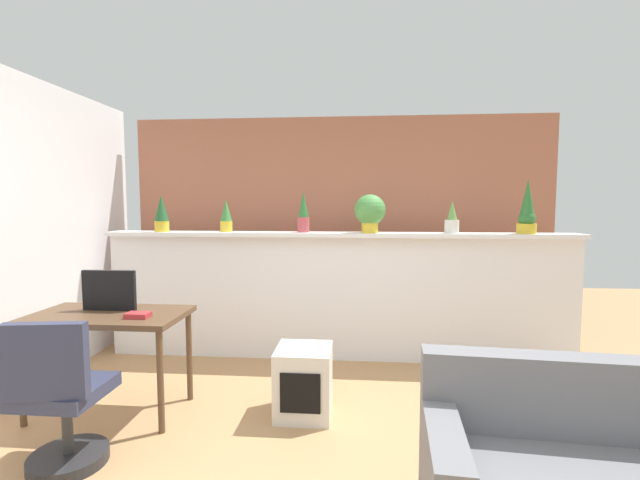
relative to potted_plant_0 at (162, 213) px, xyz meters
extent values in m
cube|color=white|center=(1.76, 0.07, -0.84)|extent=(4.60, 0.16, 1.23)
cube|color=white|center=(1.76, 0.03, -0.20)|extent=(4.60, 0.29, 0.04)
cube|color=#AD664C|center=(1.76, 0.67, -0.20)|extent=(4.60, 0.10, 2.50)
cylinder|color=gold|center=(0.00, 0.00, -0.13)|extent=(0.14, 0.14, 0.11)
cone|color=#235B2D|center=(0.00, 0.00, 0.05)|extent=(0.14, 0.14, 0.26)
cylinder|color=gold|center=(0.64, 0.06, -0.13)|extent=(0.12, 0.12, 0.11)
cone|color=#3D843D|center=(0.64, 0.06, 0.03)|extent=(0.12, 0.12, 0.22)
cylinder|color=#B7474C|center=(1.43, 0.04, -0.11)|extent=(0.12, 0.12, 0.15)
cone|color=#2D7033|center=(1.43, 0.04, 0.09)|extent=(0.10, 0.10, 0.26)
cylinder|color=gold|center=(2.07, -0.01, -0.13)|extent=(0.16, 0.16, 0.11)
sphere|color=#4C9347|center=(2.07, -0.01, 0.04)|extent=(0.30, 0.30, 0.30)
cylinder|color=silver|center=(2.85, 0.02, -0.12)|extent=(0.13, 0.13, 0.13)
cone|color=#669E4C|center=(2.85, 0.02, 0.03)|extent=(0.10, 0.10, 0.18)
cylinder|color=gold|center=(3.53, 0.00, -0.14)|extent=(0.17, 0.17, 0.10)
sphere|color=#2D7033|center=(3.53, 0.00, -0.04)|extent=(0.15, 0.15, 0.15)
cone|color=#2D7033|center=(3.53, 0.00, 0.16)|extent=(0.13, 0.13, 0.34)
cylinder|color=brown|center=(-0.36, -1.46, -1.10)|extent=(0.04, 0.04, 0.71)
cylinder|color=brown|center=(0.64, -1.46, -1.10)|extent=(0.04, 0.04, 0.71)
cylinder|color=brown|center=(-0.36, -0.96, -1.10)|extent=(0.04, 0.04, 0.71)
cylinder|color=brown|center=(0.64, -0.96, -1.10)|extent=(0.04, 0.04, 0.71)
cube|color=brown|center=(0.14, -1.21, -0.72)|extent=(1.10, 0.60, 0.04)
cube|color=black|center=(0.10, -1.13, -0.55)|extent=(0.41, 0.04, 0.30)
cylinder|color=#262628|center=(0.25, -1.85, -1.42)|extent=(0.44, 0.44, 0.07)
cylinder|color=#333333|center=(0.25, -1.85, -1.21)|extent=(0.06, 0.06, 0.34)
cube|color=#2D334C|center=(0.25, -1.85, -1.00)|extent=(0.44, 0.44, 0.08)
cube|color=#2D334C|center=(0.28, -2.04, -0.75)|extent=(0.45, 0.14, 0.42)
cube|color=silver|center=(1.57, -1.12, -1.20)|extent=(0.40, 0.40, 0.50)
cube|color=black|center=(1.57, -1.31, -1.20)|extent=(0.28, 0.04, 0.28)
cube|color=#B22D33|center=(0.42, -1.31, -0.69)|extent=(0.16, 0.11, 0.04)
cube|color=slate|center=(3.07, -2.01, -0.85)|extent=(1.57, 0.28, 0.40)
cube|color=slate|center=(2.34, -2.26, -0.97)|extent=(0.22, 0.77, 0.16)
camera|label=1|loc=(1.94, -4.15, 0.09)|focal=24.07mm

